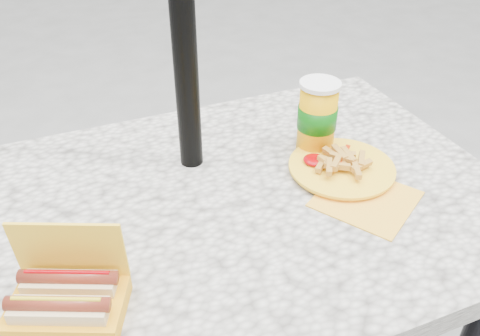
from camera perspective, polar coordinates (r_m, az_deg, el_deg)
name	(u,v)px	position (r m, az deg, el deg)	size (l,w,h in m)	color
picnic_table	(218,242)	(1.09, -2.46, -8.33)	(1.20, 0.80, 0.75)	beige
umbrella_pole	(182,5)	(0.99, -6.56, 17.71)	(0.05, 0.05, 2.20)	black
hotdog_box	(67,298)	(0.84, -18.87, -13.68)	(0.21, 0.18, 0.14)	yellow
fries_plate	(343,169)	(1.12, 11.45, -0.13)	(0.25, 0.34, 0.05)	gold
soda_cup	(317,117)	(1.15, 8.66, 5.71)	(0.09, 0.09, 0.17)	#EEA302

